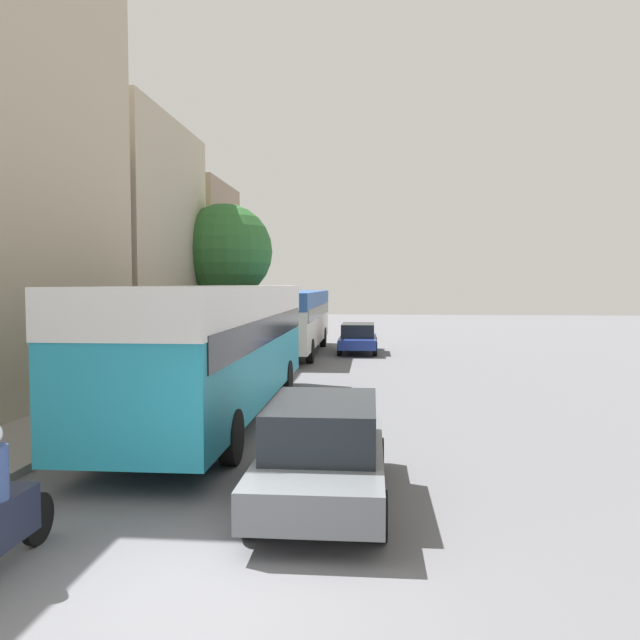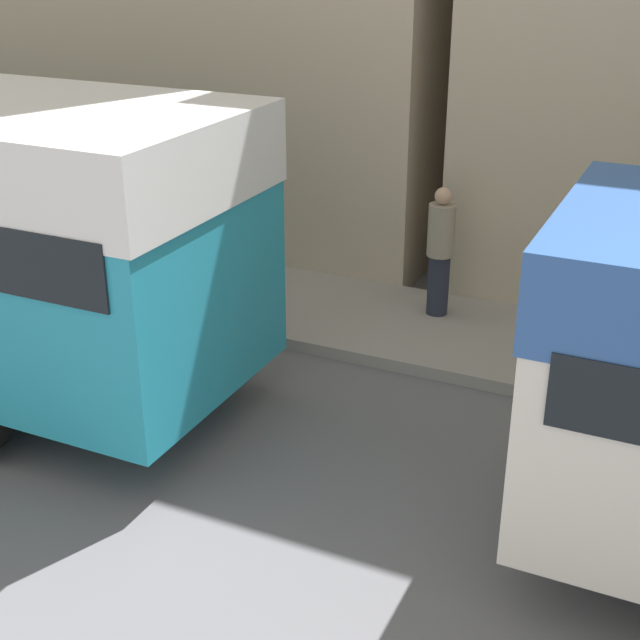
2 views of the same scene
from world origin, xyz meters
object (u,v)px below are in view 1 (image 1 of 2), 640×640
Objects in this scene: car_crossing at (323,450)px; pedestrian_walking_away at (161,348)px; car_far_curb at (358,337)px; bus_lead at (215,334)px; bus_following at (293,313)px.

car_crossing is 13.70m from pedestrian_walking_away.
car_crossing reaches higher than car_far_curb.
car_crossing is 2.60× the size of pedestrian_walking_away.
bus_lead is 15.18m from car_far_curb.
car_far_curb is (0.04, 20.13, -0.06)m from car_crossing.
pedestrian_walking_away is (-3.66, 6.68, -1.06)m from bus_lead.
bus_lead is 6.95× the size of pedestrian_walking_away.
car_far_curb is (3.01, 0.66, -1.16)m from bus_following.
bus_lead reaches higher than pedestrian_walking_away.
pedestrian_walking_away is at bearing 118.72° from bus_lead.
bus_lead is at bearing 119.24° from car_crossing.
car_far_curb is 10.53m from pedestrian_walking_away.
bus_lead is 14.16m from bus_following.
car_crossing is at bearing -61.05° from pedestrian_walking_away.
car_crossing is 20.13m from car_far_curb.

